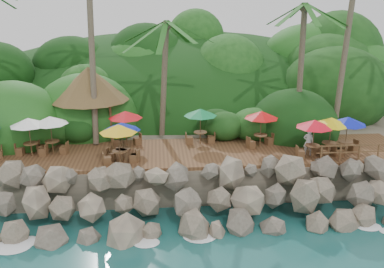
{
  "coord_description": "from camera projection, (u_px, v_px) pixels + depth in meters",
  "views": [
    {
      "loc": [
        -2.0,
        -17.5,
        10.91
      ],
      "look_at": [
        0.0,
        6.0,
        3.4
      ],
      "focal_mm": 39.27,
      "sensor_mm": 36.0,
      "label": 1
    }
  ],
  "objects": [
    {
      "name": "foam_line",
      "position": [
        202.0,
        236.0,
        20.36
      ],
      "size": [
        25.2,
        0.8,
        0.06
      ],
      "color": "white",
      "rests_on": "ground"
    },
    {
      "name": "terrace",
      "position": [
        192.0,
        153.0,
        25.11
      ],
      "size": [
        26.0,
        5.0,
        0.2
      ],
      "primitive_type": "cube",
      "color": "brown",
      "rests_on": "land_base"
    },
    {
      "name": "dining_clusters",
      "position": [
        172.0,
        123.0,
        24.14
      ],
      "size": [
        22.79,
        5.13,
        2.26
      ],
      "color": "brown",
      "rests_on": "terrace"
    },
    {
      "name": "railing",
      "position": [
        369.0,
        151.0,
        23.46
      ],
      "size": [
        6.1,
        0.1,
        1.0
      ],
      "color": "brown",
      "rests_on": "terrace"
    },
    {
      "name": "seawall",
      "position": [
        199.0,
        199.0,
        21.63
      ],
      "size": [
        29.0,
        4.0,
        2.3
      ],
      "primitive_type": null,
      "color": "gray",
      "rests_on": "ground"
    },
    {
      "name": "palapa",
      "position": [
        89.0,
        84.0,
        27.13
      ],
      "size": [
        5.1,
        5.1,
        4.6
      ],
      "color": "brown",
      "rests_on": "ground"
    },
    {
      "name": "jungle_foliage",
      "position": [
        183.0,
        140.0,
        34.33
      ],
      "size": [
        44.0,
        16.0,
        12.0
      ],
      "primitive_type": null,
      "color": "#143811",
      "rests_on": "ground"
    },
    {
      "name": "jungle_hill",
      "position": [
        177.0,
        114.0,
        42.4
      ],
      "size": [
        44.8,
        28.0,
        15.4
      ],
      "primitive_type": "ellipsoid",
      "color": "#143811",
      "rests_on": "ground"
    },
    {
      "name": "ground",
      "position": [
        203.0,
        239.0,
        20.08
      ],
      "size": [
        140.0,
        140.0,
        0.0
      ],
      "primitive_type": "plane",
      "color": "#19514F",
      "rests_on": "ground"
    },
    {
      "name": "land_base",
      "position": [
        182.0,
        125.0,
        34.96
      ],
      "size": [
        32.0,
        25.2,
        2.1
      ],
      "primitive_type": "cube",
      "color": "gray",
      "rests_on": "ground"
    },
    {
      "name": "waiter",
      "position": [
        308.0,
        142.0,
        24.31
      ],
      "size": [
        0.67,
        0.55,
        1.57
      ],
      "primitive_type": "imported",
      "rotation": [
        0.0,
        0.0,
        2.78
      ],
      "color": "silver",
      "rests_on": "terrace"
    }
  ]
}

